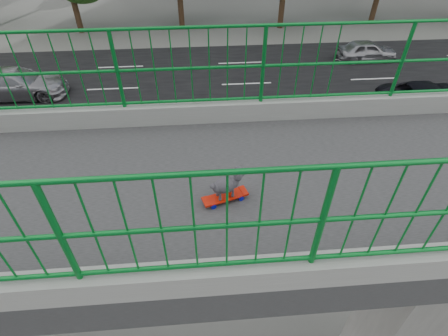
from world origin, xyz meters
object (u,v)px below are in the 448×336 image
Objects in this scene: car_1 at (61,150)px; car_2 at (428,97)px; skateboard at (225,197)px; poodle at (227,183)px; car_3 at (16,83)px; car_4 at (367,51)px.

car_2 is (-3.20, 18.18, -0.02)m from car_1.
car_1 is (-9.52, -6.30, -6.32)m from skateboard.
skateboard is at bearing -90.00° from poodle.
car_2 is at bearing 99.98° from car_1.
car_3 is at bearing 81.85° from car_2.
car_2 is 0.93× the size of car_3.
car_3 is at bearing -164.20° from poodle.
car_1 is 18.46m from car_2.
car_4 is at bearing 132.23° from poodle.
skateboard is at bearing 33.49° from car_1.
poodle is 0.08× the size of car_2.
car_2 is at bearing 119.38° from poodle.
skateboard is 20.05m from car_3.
car_1 is at bearing 118.84° from car_4.
poodle is 23.07m from car_4.
car_2 is 22.58m from car_3.
car_3 is at bearing -164.27° from skateboard.
skateboard reaches higher than car_1.
car_1 reaches higher than car_4.
poodle is 18.58m from car_2.
skateboard reaches higher than car_3.
car_3 is (-15.92, -10.46, -6.26)m from skateboard.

